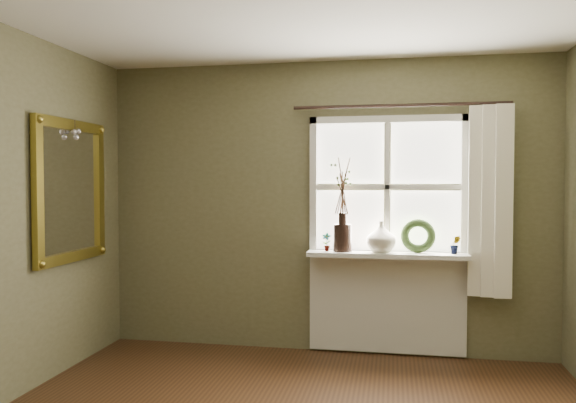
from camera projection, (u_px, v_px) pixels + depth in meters
The scene contains 12 objects.
wall_back at pixel (326, 207), 5.08m from camera, with size 4.00×0.10×2.60m, color brown.
window_frame at pixel (387, 187), 4.90m from camera, with size 1.36×0.06×1.24m.
window_sill at pixel (387, 255), 4.81m from camera, with size 1.36×0.26×0.04m, color silver.
window_apron at pixel (387, 303), 4.94m from camera, with size 1.36×0.04×0.88m, color silver.
dark_jug at pixel (343, 238), 4.88m from camera, with size 0.16×0.16×0.24m, color black.
cream_vase at pixel (381, 237), 4.82m from camera, with size 0.26×0.26×0.27m, color beige.
wreath at pixel (418, 240), 4.80m from camera, with size 0.29×0.29×0.07m, color #2A3F1C.
potted_plant_left at pixel (327, 242), 4.91m from camera, with size 0.09×0.06×0.16m, color #2A3F1C.
potted_plant_right at pixel (455, 245), 4.71m from camera, with size 0.09×0.07×0.16m, color #2A3F1C.
curtain at pixel (490, 201), 4.65m from camera, with size 0.36×0.12×1.59m, color #EFE9CF.
curtain_rod at pixel (400, 105), 4.80m from camera, with size 0.03×0.03×1.84m, color black.
gilt_mirror at pixel (71, 190), 4.53m from camera, with size 0.10×0.96×1.15m.
Camera 1 is at (0.60, -2.75, 1.53)m, focal length 35.00 mm.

